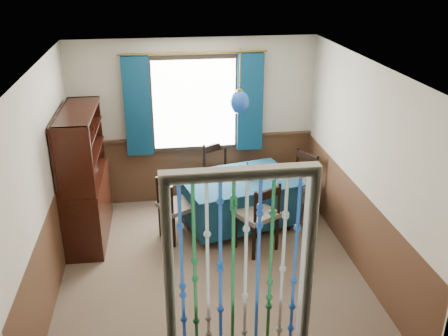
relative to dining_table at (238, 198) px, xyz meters
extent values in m
plane|color=brown|center=(-0.51, -1.04, -0.43)|extent=(4.00, 4.00, 0.00)
plane|color=silver|center=(-0.51, -1.04, 2.07)|extent=(4.00, 4.00, 0.00)
plane|color=#C0B69D|center=(-0.51, 0.96, 0.82)|extent=(3.60, 0.00, 3.60)
plane|color=#C0B69D|center=(-0.51, -3.04, 0.82)|extent=(3.60, 0.00, 3.60)
plane|color=#C0B69D|center=(-2.31, -1.04, 0.82)|extent=(0.00, 4.00, 4.00)
plane|color=#C0B69D|center=(1.29, -1.04, 0.82)|extent=(0.00, 4.00, 4.00)
plane|color=#482C1B|center=(-0.51, 0.95, 0.07)|extent=(3.60, 0.00, 3.60)
plane|color=#482C1B|center=(-2.30, -1.04, 0.07)|extent=(0.00, 4.00, 4.00)
plane|color=#482C1B|center=(1.27, -1.04, 0.07)|extent=(0.00, 4.00, 4.00)
cube|color=black|center=(-0.51, 0.91, 1.12)|extent=(1.32, 0.12, 1.42)
cube|color=#0E314A|center=(0.00, 0.00, -0.02)|extent=(1.65, 1.31, 0.58)
cube|color=#0E314A|center=(0.00, 0.00, 0.29)|extent=(1.73, 1.38, 0.03)
cylinder|color=black|center=(-0.50, -0.50, -0.36)|extent=(0.07, 0.07, 0.14)
cylinder|color=black|center=(0.67, -0.21, -0.36)|extent=(0.07, 0.07, 0.14)
cylinder|color=black|center=(-0.67, 0.21, -0.36)|extent=(0.07, 0.07, 0.14)
cylinder|color=black|center=(0.50, 0.50, -0.36)|extent=(0.07, 0.07, 0.14)
cylinder|color=black|center=(0.05, -0.89, -0.18)|extent=(0.05, 0.05, 0.48)
cylinder|color=black|center=(0.39, -0.70, -0.18)|extent=(0.05, 0.05, 0.48)
cylinder|color=black|center=(-0.13, -0.57, -0.18)|extent=(0.05, 0.05, 0.48)
cylinder|color=black|center=(0.21, -0.38, -0.18)|extent=(0.05, 0.05, 0.48)
cube|color=#5B5549|center=(0.13, -0.64, 0.09)|extent=(0.63, 0.62, 0.06)
cube|color=black|center=(0.22, -0.81, 0.44)|extent=(0.38, 0.24, 0.11)
cylinder|color=black|center=(0.05, -0.90, 0.29)|extent=(0.04, 0.04, 0.47)
cylinder|color=black|center=(0.39, -0.71, 0.29)|extent=(0.04, 0.04, 0.47)
cylinder|color=black|center=(-0.04, 0.95, -0.18)|extent=(0.05, 0.05, 0.49)
cylinder|color=black|center=(-0.39, 0.76, -0.18)|extent=(0.05, 0.05, 0.49)
cylinder|color=black|center=(0.14, 0.62, -0.18)|extent=(0.05, 0.05, 0.49)
cylinder|color=black|center=(-0.21, 0.43, -0.18)|extent=(0.05, 0.05, 0.49)
cube|color=#5B5549|center=(-0.12, 0.69, 0.09)|extent=(0.64, 0.63, 0.06)
cube|color=black|center=(-0.22, 0.86, 0.45)|extent=(0.38, 0.24, 0.11)
cylinder|color=black|center=(-0.05, 0.96, 0.30)|extent=(0.04, 0.04, 0.48)
cylinder|color=black|center=(-0.39, 0.77, 0.30)|extent=(0.04, 0.04, 0.48)
cylinder|color=black|center=(-1.10, -0.13, -0.20)|extent=(0.04, 0.04, 0.45)
cylinder|color=black|center=(-0.93, -0.44, -0.20)|extent=(0.04, 0.04, 0.45)
cylinder|color=black|center=(-0.80, 0.03, -0.20)|extent=(0.04, 0.04, 0.45)
cylinder|color=black|center=(-0.63, -0.28, -0.20)|extent=(0.04, 0.04, 0.45)
cube|color=#5B5549|center=(-0.87, -0.21, 0.05)|extent=(0.58, 0.58, 0.06)
cube|color=black|center=(-1.02, -0.29, 0.38)|extent=(0.22, 0.35, 0.10)
cylinder|color=black|center=(-1.11, -0.13, 0.24)|extent=(0.04, 0.04, 0.44)
cylinder|color=black|center=(-0.94, -0.45, 0.24)|extent=(0.04, 0.04, 0.44)
cylinder|color=black|center=(1.14, 0.10, -0.18)|extent=(0.05, 0.05, 0.49)
cylinder|color=black|center=(0.95, 0.45, -0.18)|extent=(0.05, 0.05, 0.49)
cylinder|color=black|center=(0.81, -0.08, -0.18)|extent=(0.05, 0.05, 0.49)
cylinder|color=black|center=(0.62, 0.27, -0.18)|extent=(0.05, 0.05, 0.49)
cube|color=#5B5549|center=(0.88, 0.19, 0.09)|extent=(0.62, 0.63, 0.06)
cube|color=black|center=(1.05, 0.28, 0.45)|extent=(0.23, 0.39, 0.11)
cylinder|color=black|center=(1.15, 0.10, 0.30)|extent=(0.04, 0.04, 0.48)
cylinder|color=black|center=(0.96, 0.45, 0.30)|extent=(0.04, 0.04, 0.48)
cube|color=black|center=(-2.04, 0.01, 0.02)|extent=(0.50, 1.37, 0.89)
cube|color=black|center=(-2.04, -0.65, 0.91)|extent=(0.42, 0.06, 0.89)
cube|color=black|center=(-2.04, 0.66, 0.91)|extent=(0.42, 0.06, 0.89)
cube|color=black|center=(-2.04, 0.01, 1.34)|extent=(0.45, 1.37, 0.04)
cube|color=black|center=(-2.26, 0.01, 0.91)|extent=(0.06, 1.34, 0.89)
cube|color=black|center=(-2.01, 0.01, 0.78)|extent=(0.40, 1.29, 0.02)
cube|color=black|center=(-2.01, 0.01, 1.07)|extent=(0.40, 1.29, 0.02)
cylinder|color=olive|center=(0.00, 0.00, 1.73)|extent=(0.01, 0.01, 0.69)
ellipsoid|color=#164299|center=(0.00, 0.00, 1.38)|extent=(0.25, 0.25, 0.30)
cylinder|color=olive|center=(0.00, 0.00, 1.54)|extent=(0.08, 0.08, 0.03)
imported|color=#164299|center=(0.13, 0.05, 0.40)|extent=(0.23, 0.23, 0.19)
imported|color=beige|center=(-1.99, -0.28, 0.82)|extent=(0.21, 0.21, 0.05)
imported|color=beige|center=(-1.99, 0.37, 0.56)|extent=(0.22, 0.22, 0.19)
camera|label=1|loc=(-1.08, -6.14, 3.13)|focal=40.00mm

